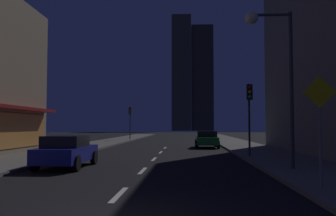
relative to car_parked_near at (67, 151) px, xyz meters
The scene contains 13 objects.
ground_plane 22.92m from the car_parked_near, 80.96° to the left, with size 78.00×136.00×0.10m, color black.
sidewalk_right 24.99m from the car_parked_near, 64.90° to the left, with size 4.00×76.00×0.15m, color #605E59.
sidewalk_left 22.89m from the car_parked_near, 98.55° to the left, with size 4.00×76.00×0.15m, color #605E59.
lane_marking_center 4.02m from the car_parked_near, 24.28° to the left, with size 0.16×28.20×0.01m.
skyscraper_distant_tall 126.95m from the car_parked_near, 88.43° to the left, with size 7.65×6.52×46.05m, color #444033.
skyscraper_distant_mid 128.04m from the car_parked_near, 84.66° to the left, with size 8.69×5.42×42.19m, color #302E24.
car_parked_near is the anchor object (origin of this frame).
car_parked_far 16.68m from the car_parked_near, 64.43° to the left, with size 1.98×4.24×1.45m.
fire_hydrant_far_left 8.74m from the car_parked_near, 105.26° to the left, with size 0.42×0.30×0.65m.
traffic_light_near_right 10.57m from the car_parked_near, 27.69° to the left, with size 0.32×0.48×4.20m.
traffic_light_far_left 29.87m from the car_parked_near, 93.66° to the left, with size 0.32×0.48×4.20m.
street_lamp_right 10.02m from the car_parked_near, ahead, with size 1.96×0.56×6.58m.
pedestrian_crossing_sign 10.93m from the car_parked_near, 32.09° to the right, with size 0.91×0.08×3.15m.
Camera 1 is at (1.86, -6.53, 1.89)m, focal length 37.86 mm.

